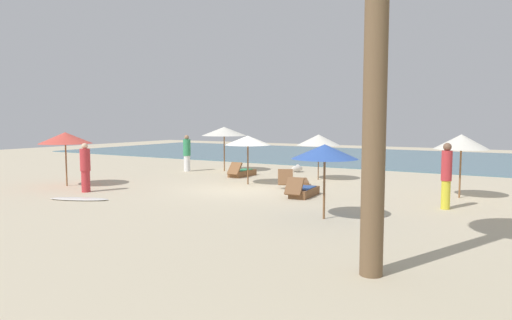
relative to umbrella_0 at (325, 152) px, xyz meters
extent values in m
plane|color=beige|center=(-4.67, 3.27, -1.80)|extent=(60.00, 60.00, 0.00)
cube|color=slate|center=(-4.67, 20.27, -1.77)|extent=(48.00, 16.00, 0.06)
cylinder|color=brown|center=(0.00, 0.00, -0.83)|extent=(0.06, 0.06, 1.95)
cone|color=#3359B2|center=(0.00, 0.00, 0.00)|extent=(1.77, 1.77, 0.39)
cylinder|color=brown|center=(-3.27, 7.27, -0.83)|extent=(0.05, 0.05, 1.93)
cone|color=silver|center=(-3.27, 7.27, -0.05)|extent=(1.90, 1.90, 0.47)
cylinder|color=brown|center=(-11.14, 0.43, -0.76)|extent=(0.06, 0.06, 2.09)
cone|color=#D84C3F|center=(-11.14, 0.43, 0.11)|extent=(2.04, 2.04, 0.45)
cylinder|color=brown|center=(-8.71, 7.93, -0.70)|extent=(0.06, 0.06, 2.20)
cone|color=silver|center=(-8.71, 7.93, 0.23)|extent=(2.28, 2.28, 0.44)
cylinder|color=brown|center=(2.67, 5.41, -0.75)|extent=(0.06, 0.06, 2.10)
cone|color=silver|center=(2.67, 5.41, 0.10)|extent=(1.77, 1.77, 0.49)
cylinder|color=brown|center=(-5.17, 4.50, -0.83)|extent=(0.06, 0.06, 1.93)
cone|color=silver|center=(-5.17, 4.50, 0.00)|extent=(1.89, 1.89, 0.37)
cube|color=brown|center=(-3.02, 4.90, -1.66)|extent=(1.24, 1.60, 0.28)
cube|color=brown|center=(-3.35, 4.28, -1.36)|extent=(0.68, 0.61, 0.60)
cube|color=brown|center=(-6.80, 6.63, -1.66)|extent=(0.67, 1.53, 0.28)
cube|color=brown|center=(-6.77, 5.93, -1.37)|extent=(0.59, 0.48, 0.56)
cube|color=#338C59|center=(-6.80, 6.63, -1.50)|extent=(0.56, 1.07, 0.03)
cube|color=brown|center=(-1.97, 3.03, -1.66)|extent=(0.71, 1.54, 0.28)
cube|color=brown|center=(-2.02, 2.33, -1.37)|extent=(0.60, 0.47, 0.57)
cube|color=#2D4C8C|center=(-1.97, 3.03, -1.50)|extent=(0.59, 1.09, 0.03)
cylinder|color=#BF3338|center=(-9.21, -0.21, -1.41)|extent=(0.41, 0.41, 0.78)
cylinder|color=#BF3338|center=(-9.21, -0.21, -0.62)|extent=(0.49, 0.49, 0.81)
sphere|color=beige|center=(-9.21, -0.21, -0.12)|extent=(0.22, 0.22, 0.22)
cylinder|color=white|center=(-10.31, 6.91, -1.40)|extent=(0.44, 0.44, 0.80)
cylinder|color=#338C59|center=(-10.31, 6.91, -0.58)|extent=(0.51, 0.51, 0.83)
sphere|color=#A37556|center=(-10.31, 6.91, -0.06)|extent=(0.23, 0.23, 0.23)
cylinder|color=yellow|center=(2.57, 3.09, -1.37)|extent=(0.33, 0.33, 0.85)
cylinder|color=#BF3338|center=(2.57, 3.09, -0.51)|extent=(0.38, 0.38, 0.89)
sphere|color=brown|center=(2.57, 3.09, 0.04)|extent=(0.24, 0.24, 0.24)
cylinder|color=brown|center=(2.41, -3.74, 1.19)|extent=(0.39, 0.39, 5.97)
cube|color=silver|center=(-5.29, 9.33, -1.78)|extent=(0.35, 0.48, 0.04)
ellipsoid|color=silver|center=(-5.29, 9.33, -1.61)|extent=(0.53, 0.78, 0.32)
sphere|color=silver|center=(-5.39, 9.64, -1.54)|extent=(0.22, 0.22, 0.22)
ellipsoid|color=silver|center=(-8.04, -1.44, -1.76)|extent=(2.06, 1.26, 0.07)
camera|label=1|loc=(4.65, -11.34, 0.87)|focal=32.36mm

